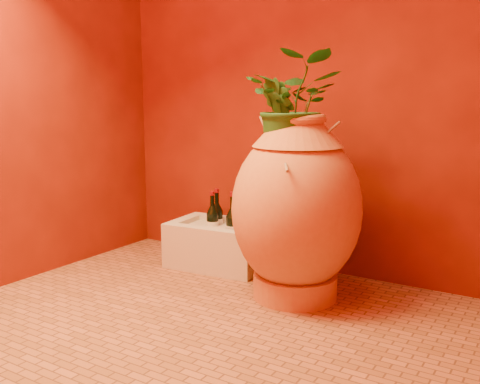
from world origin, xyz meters
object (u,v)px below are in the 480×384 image
Objects in this scene: amphora at (296,208)px; wine_bottle_c at (212,223)px; stone_basin at (219,245)px; wine_bottle_a at (233,228)px; wall_tap at (284,132)px; wine_bottle_b at (217,221)px.

amphora reaches higher than wine_bottle_c.
amphora is 1.54× the size of stone_basin.
wine_bottle_c is at bearing 161.45° from wine_bottle_a.
wine_bottle_c is (-0.19, 0.06, -0.01)m from wine_bottle_a.
wine_bottle_c is at bearing 161.11° from amphora.
wall_tap is at bearing 47.20° from wine_bottle_a.
amphora is 0.78m from wine_bottle_b.
stone_basin is at bearing -48.70° from wine_bottle_b.
wall_tap is at bearing 22.57° from wine_bottle_c.
wall_tap is (0.41, 0.10, 0.56)m from wine_bottle_b.
amphora is at bearing -23.44° from wine_bottle_b.
wine_bottle_a is 0.63m from wall_tap.
wine_bottle_b reaches higher than stone_basin.
wine_bottle_a is at bearing 160.99° from amphora.
amphora is at bearing -18.89° from wine_bottle_c.
stone_basin is 0.20m from wine_bottle_a.
wine_bottle_a is (-0.49, 0.17, -0.20)m from amphora.
wall_tap is at bearing 124.99° from amphora.
amphora reaches higher than wine_bottle_a.
amphora reaches higher than wall_tap.
amphora is at bearing -55.01° from wall_tap.
stone_basin is 0.79m from wall_tap.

